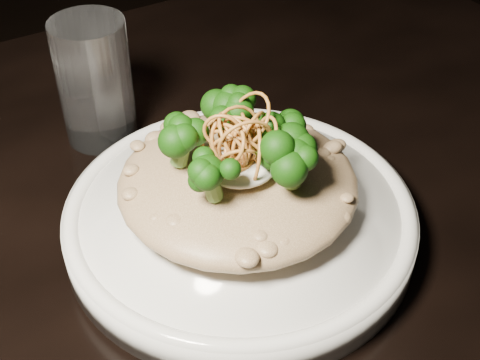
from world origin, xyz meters
The scene contains 7 objects.
table centered at (0.00, 0.00, 0.67)m, with size 1.10×0.80×0.75m.
plate centered at (0.08, -0.01, 0.76)m, with size 0.27×0.27×0.03m, color silver.
risotto centered at (0.08, 0.00, 0.80)m, with size 0.18×0.18×0.04m, color brown.
broccoli centered at (0.08, 0.00, 0.84)m, with size 0.13×0.13×0.05m, color black, non-canonical shape.
cheese centered at (0.07, -0.01, 0.83)m, with size 0.06×0.06×0.02m, color white.
shallots centered at (0.08, -0.02, 0.85)m, with size 0.05×0.05×0.03m, color brown, non-canonical shape.
drinking_glass centered at (0.04, 0.17, 0.81)m, with size 0.07×0.07×0.12m, color white.
Camera 1 is at (-0.12, -0.33, 1.12)m, focal length 50.00 mm.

